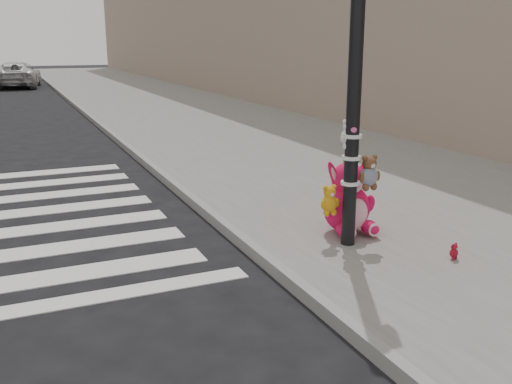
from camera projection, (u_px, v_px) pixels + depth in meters
name	position (u px, v px, depth m)	size (l,w,h in m)	color
sidewalk_near	(255.00, 136.00, 15.01)	(7.00, 80.00, 0.14)	slate
curb_edge	(124.00, 145.00, 13.67)	(0.12, 80.00, 0.15)	gray
signal_pole	(354.00, 105.00, 6.40)	(0.69, 0.48, 4.00)	black
pink_bunny	(348.00, 203.00, 7.12)	(0.67, 0.70, 0.95)	#E51352
red_teddy	(454.00, 251.00, 6.30)	(0.13, 0.09, 0.19)	#A21024
car_white_near	(17.00, 75.00, 31.27)	(2.26, 4.90, 1.36)	silver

